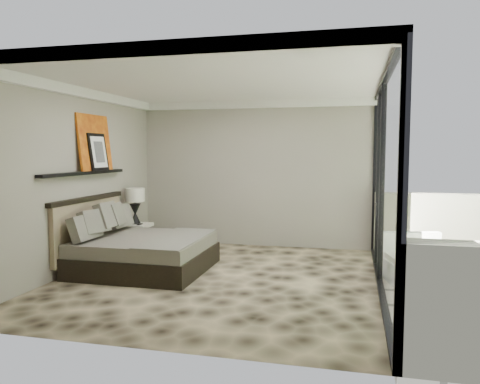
% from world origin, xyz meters
% --- Properties ---
extents(floor, '(5.00, 5.00, 0.00)m').
position_xyz_m(floor, '(0.00, 0.00, 0.00)').
color(floor, black).
rests_on(floor, ground).
extents(ceiling, '(4.50, 5.00, 0.02)m').
position_xyz_m(ceiling, '(0.00, 0.00, 2.79)').
color(ceiling, silver).
rests_on(ceiling, back_wall).
extents(back_wall, '(4.50, 0.02, 2.80)m').
position_xyz_m(back_wall, '(0.00, 2.49, 1.40)').
color(back_wall, gray).
rests_on(back_wall, floor).
extents(left_wall, '(0.02, 5.00, 2.80)m').
position_xyz_m(left_wall, '(-2.24, 0.00, 1.40)').
color(left_wall, gray).
rests_on(left_wall, floor).
extents(glass_wall, '(0.08, 5.00, 2.80)m').
position_xyz_m(glass_wall, '(2.25, 0.00, 1.40)').
color(glass_wall, white).
rests_on(glass_wall, floor).
extents(picture_ledge, '(0.12, 2.20, 0.05)m').
position_xyz_m(picture_ledge, '(-2.18, 0.10, 1.50)').
color(picture_ledge, black).
rests_on(picture_ledge, left_wall).
extents(bed, '(1.94, 1.88, 1.07)m').
position_xyz_m(bed, '(-1.35, 0.19, 0.32)').
color(bed, black).
rests_on(bed, floor).
extents(nightstand, '(0.51, 0.51, 0.47)m').
position_xyz_m(nightstand, '(-1.96, 1.38, 0.24)').
color(nightstand, black).
rests_on(nightstand, floor).
extents(table_lamp, '(0.36, 0.36, 0.65)m').
position_xyz_m(table_lamp, '(-1.99, 1.39, 0.94)').
color(table_lamp, black).
rests_on(table_lamp, nightstand).
extents(abstract_canvas, '(0.13, 0.90, 0.90)m').
position_xyz_m(abstract_canvas, '(-2.19, 0.42, 1.97)').
color(abstract_canvas, '#A3400E').
rests_on(abstract_canvas, picture_ledge).
extents(framed_print, '(0.11, 0.50, 0.60)m').
position_xyz_m(framed_print, '(-2.14, 0.43, 1.82)').
color(framed_print, black).
rests_on(framed_print, picture_ledge).
extents(lounger, '(1.19, 1.83, 0.66)m').
position_xyz_m(lounger, '(2.87, 0.07, 0.21)').
color(lounger, silver).
rests_on(lounger, terrace_slab).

